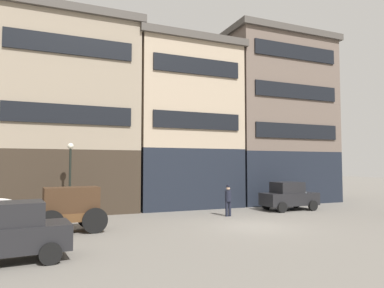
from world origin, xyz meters
TOP-DOWN VIEW (x-y plane):
  - ground_plane at (0.00, 0.00)m, footprint 120.00×120.00m
  - building_far_left at (-8.16, 9.69)m, footprint 8.89×6.90m
  - building_center_left at (-0.18, 9.69)m, footprint 7.77×6.90m
  - building_center_right at (7.98, 9.69)m, footprint 9.25×6.90m
  - cargo_wagon at (-8.34, 1.82)m, footprint 3.00×1.70m
  - sedan_dark at (-10.43, -2.44)m, footprint 3.83×2.14m
  - sedan_light at (5.34, 4.23)m, footprint 3.71×1.87m
  - pedestrian_officer at (0.39, 3.38)m, footprint 0.50×0.50m
  - streetlamp_curbside at (-8.17, 5.05)m, footprint 0.32×0.32m
  - fire_hydrant_curbside at (-10.85, 5.60)m, footprint 0.24×0.24m

SIDE VIEW (x-z plane):
  - ground_plane at x=0.00m, z-range 0.00..0.00m
  - fire_hydrant_curbside at x=-10.85m, z-range 0.01..0.84m
  - sedan_dark at x=-10.43m, z-range 0.00..1.83m
  - sedan_light at x=5.34m, z-range 0.00..1.83m
  - pedestrian_officer at x=0.39m, z-range 0.08..1.88m
  - cargo_wagon at x=-8.34m, z-range 0.16..2.14m
  - streetlamp_curbside at x=-8.17m, z-range 0.61..4.73m
  - building_center_left at x=-0.18m, z-range 0.04..11.87m
  - building_far_left at x=-8.16m, z-range 0.04..12.41m
  - building_center_right at x=7.98m, z-range 0.04..13.54m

